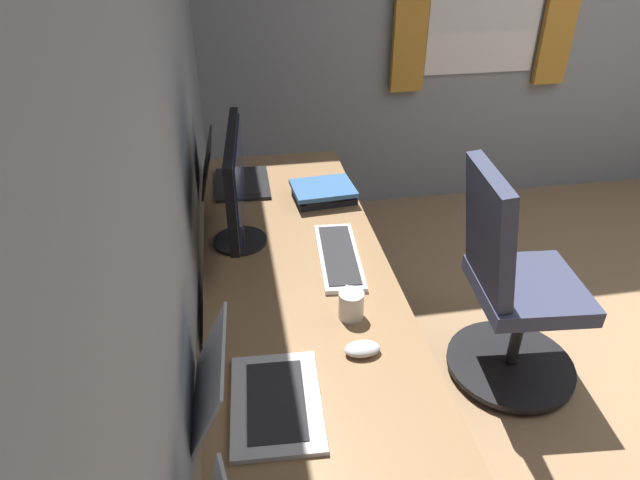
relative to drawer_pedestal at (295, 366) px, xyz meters
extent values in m
cube|color=#8C939E|center=(-0.24, 0.37, 0.95)|extent=(4.78, 0.10, 2.60)
cube|color=#936D47|center=(-0.09, -0.03, 0.37)|extent=(2.33, 0.65, 0.03)
cylinder|color=silver|center=(1.01, -0.29, 0.00)|extent=(0.05, 0.05, 0.70)
cylinder|color=silver|center=(1.01, 0.24, 0.00)|extent=(0.05, 0.05, 0.70)
cube|color=#936D47|center=(0.00, 0.00, 0.00)|extent=(0.40, 0.50, 0.69)
cube|color=silver|center=(0.00, -0.25, 0.00)|extent=(0.37, 0.01, 0.61)
cylinder|color=black|center=(0.29, 0.16, 0.39)|extent=(0.20, 0.20, 0.01)
cylinder|color=black|center=(0.29, 0.16, 0.44)|extent=(0.04, 0.04, 0.10)
cube|color=black|center=(0.29, 0.16, 0.65)|extent=(0.55, 0.07, 0.31)
cube|color=#19234C|center=(0.29, 0.14, 0.65)|extent=(0.50, 0.05, 0.28)
cube|color=silver|center=(-0.51, 0.11, 0.39)|extent=(0.35, 0.25, 0.01)
cube|color=#262628|center=(-0.51, 0.11, 0.40)|extent=(0.28, 0.16, 0.00)
cube|color=silver|center=(-0.50, 0.27, 0.50)|extent=(0.34, 0.12, 0.20)
cube|color=#4C1960|center=(-0.50, 0.27, 0.50)|extent=(0.31, 0.10, 0.17)
cube|color=black|center=(0.76, 0.13, 0.39)|extent=(0.32, 0.24, 0.01)
cube|color=#262628|center=(0.76, 0.13, 0.40)|extent=(0.26, 0.15, 0.00)
cube|color=black|center=(0.77, 0.27, 0.51)|extent=(0.32, 0.07, 0.22)
cube|color=black|center=(0.77, 0.27, 0.51)|extent=(0.29, 0.05, 0.18)
cube|color=silver|center=(0.12, -0.18, 0.39)|extent=(0.43, 0.17, 0.02)
cube|color=#2D2D30|center=(0.12, -0.18, 0.40)|extent=(0.39, 0.14, 0.00)
ellipsoid|color=silver|center=(-0.37, -0.15, 0.40)|extent=(0.06, 0.10, 0.03)
cube|color=black|center=(0.57, -0.21, 0.40)|extent=(0.19, 0.26, 0.03)
cube|color=black|center=(0.59, -0.21, 0.42)|extent=(0.23, 0.25, 0.02)
cube|color=#38669E|center=(0.57, -0.20, 0.44)|extent=(0.22, 0.27, 0.02)
cylinder|color=silver|center=(-0.20, -0.15, 0.43)|extent=(0.08, 0.08, 0.09)
torus|color=silver|center=(-0.15, -0.15, 0.43)|extent=(0.06, 0.01, 0.06)
cube|color=#383D56|center=(0.16, -0.99, 0.11)|extent=(0.47, 0.46, 0.07)
cube|color=#383D56|center=(0.18, -0.78, 0.40)|extent=(0.41, 0.16, 0.50)
cylinder|color=black|center=(0.16, -0.99, -0.10)|extent=(0.05, 0.05, 0.37)
cylinder|color=black|center=(0.16, -0.99, -0.31)|extent=(0.56, 0.56, 0.03)
camera|label=1|loc=(-1.52, 0.17, 1.51)|focal=31.78mm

